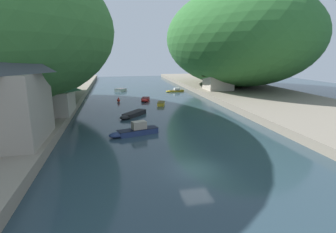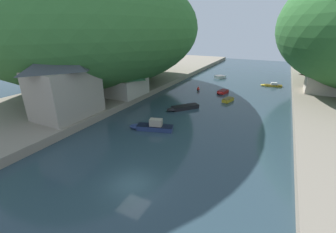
{
  "view_description": "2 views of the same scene",
  "coord_description": "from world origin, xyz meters",
  "px_view_note": "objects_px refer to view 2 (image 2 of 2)",
  "views": [
    {
      "loc": [
        -6.56,
        -19.65,
        9.65
      ],
      "look_at": [
        0.09,
        12.6,
        1.67
      ],
      "focal_mm": 28.0,
      "sensor_mm": 36.0,
      "label": 1
    },
    {
      "loc": [
        10.34,
        -13.29,
        13.12
      ],
      "look_at": [
        -2.48,
        12.05,
        1.9
      ],
      "focal_mm": 24.0,
      "sensor_mm": 36.0,
      "label": 2
    }
  ],
  "objects_px": {
    "boat_red_skiff": "(222,92)",
    "person_on_quay": "(71,113)",
    "boat_white_cruiser": "(151,126)",
    "channel_buoy_near": "(198,89)",
    "boathouse_shed": "(125,81)",
    "boat_moored_right": "(229,99)",
    "boat_yellow_tender": "(182,108)",
    "right_bank_cottage": "(323,81)",
    "waterfront_building": "(64,82)",
    "boat_navy_launch": "(221,77)",
    "boat_mid_channel": "(271,85)",
    "person_by_boathouse": "(56,119)"
  },
  "relations": [
    {
      "from": "boat_red_skiff",
      "to": "person_on_quay",
      "type": "xyz_separation_m",
      "value": [
        -14.74,
        -26.82,
        1.75
      ]
    },
    {
      "from": "boat_white_cruiser",
      "to": "channel_buoy_near",
      "type": "height_order",
      "value": "boat_white_cruiser"
    },
    {
      "from": "boathouse_shed",
      "to": "person_on_quay",
      "type": "bearing_deg",
      "value": -87.18
    },
    {
      "from": "channel_buoy_near",
      "to": "boat_moored_right",
      "type": "bearing_deg",
      "value": -31.28
    },
    {
      "from": "boat_yellow_tender",
      "to": "boat_white_cruiser",
      "type": "height_order",
      "value": "boat_white_cruiser"
    },
    {
      "from": "right_bank_cottage",
      "to": "boat_red_skiff",
      "type": "distance_m",
      "value": 19.48
    },
    {
      "from": "boathouse_shed",
      "to": "boat_red_skiff",
      "type": "height_order",
      "value": "boathouse_shed"
    },
    {
      "from": "waterfront_building",
      "to": "boat_white_cruiser",
      "type": "relative_size",
      "value": 1.56
    },
    {
      "from": "boat_moored_right",
      "to": "person_on_quay",
      "type": "height_order",
      "value": "person_on_quay"
    },
    {
      "from": "boat_moored_right",
      "to": "boat_navy_launch",
      "type": "height_order",
      "value": "boat_navy_launch"
    },
    {
      "from": "boat_mid_channel",
      "to": "boat_red_skiff",
      "type": "bearing_deg",
      "value": 133.21
    },
    {
      "from": "waterfront_building",
      "to": "boat_white_cruiser",
      "type": "bearing_deg",
      "value": 14.06
    },
    {
      "from": "person_on_quay",
      "to": "boat_white_cruiser",
      "type": "bearing_deg",
      "value": -87.05
    },
    {
      "from": "boat_red_skiff",
      "to": "boat_white_cruiser",
      "type": "height_order",
      "value": "boat_white_cruiser"
    },
    {
      "from": "waterfront_building",
      "to": "boat_mid_channel",
      "type": "relative_size",
      "value": 1.95
    },
    {
      "from": "boat_white_cruiser",
      "to": "person_by_boathouse",
      "type": "relative_size",
      "value": 3.7
    },
    {
      "from": "boat_red_skiff",
      "to": "person_by_boathouse",
      "type": "xyz_separation_m",
      "value": [
        -14.54,
        -29.38,
        1.75
      ]
    },
    {
      "from": "waterfront_building",
      "to": "boat_navy_launch",
      "type": "bearing_deg",
      "value": 73.92
    },
    {
      "from": "boathouse_shed",
      "to": "boat_moored_right",
      "type": "bearing_deg",
      "value": 25.47
    },
    {
      "from": "waterfront_building",
      "to": "boat_navy_launch",
      "type": "relative_size",
      "value": 2.63
    },
    {
      "from": "boathouse_shed",
      "to": "boat_red_skiff",
      "type": "bearing_deg",
      "value": 40.65
    },
    {
      "from": "boat_red_skiff",
      "to": "boat_moored_right",
      "type": "xyz_separation_m",
      "value": [
        2.52,
        -4.69,
        -0.01
      ]
    },
    {
      "from": "person_on_quay",
      "to": "boat_moored_right",
      "type": "bearing_deg",
      "value": -55.92
    },
    {
      "from": "right_bank_cottage",
      "to": "boat_navy_launch",
      "type": "height_order",
      "value": "right_bank_cottage"
    },
    {
      "from": "boat_yellow_tender",
      "to": "channel_buoy_near",
      "type": "bearing_deg",
      "value": -44.46
    },
    {
      "from": "boathouse_shed",
      "to": "person_on_quay",
      "type": "height_order",
      "value": "boathouse_shed"
    },
    {
      "from": "boat_navy_launch",
      "to": "person_by_boathouse",
      "type": "bearing_deg",
      "value": -63.4
    },
    {
      "from": "boat_mid_channel",
      "to": "boat_navy_launch",
      "type": "distance_m",
      "value": 13.9
    },
    {
      "from": "boathouse_shed",
      "to": "boat_moored_right",
      "type": "relative_size",
      "value": 2.27
    },
    {
      "from": "boat_yellow_tender",
      "to": "boat_moored_right",
      "type": "bearing_deg",
      "value": -87.8
    },
    {
      "from": "boat_white_cruiser",
      "to": "channel_buoy_near",
      "type": "relative_size",
      "value": 6.39
    },
    {
      "from": "right_bank_cottage",
      "to": "boat_navy_launch",
      "type": "xyz_separation_m",
      "value": [
        -22.65,
        9.87,
        -2.93
      ]
    },
    {
      "from": "waterfront_building",
      "to": "boat_white_cruiser",
      "type": "distance_m",
      "value": 13.78
    },
    {
      "from": "boat_yellow_tender",
      "to": "person_by_boathouse",
      "type": "bearing_deg",
      "value": 94.06
    },
    {
      "from": "boat_mid_channel",
      "to": "person_by_boathouse",
      "type": "xyz_separation_m",
      "value": [
        -23.52,
        -41.24,
        1.79
      ]
    },
    {
      "from": "boat_mid_channel",
      "to": "boat_white_cruiser",
      "type": "distance_m",
      "value": 37.04
    },
    {
      "from": "right_bank_cottage",
      "to": "boat_navy_launch",
      "type": "bearing_deg",
      "value": 156.46
    },
    {
      "from": "boat_moored_right",
      "to": "boat_mid_channel",
      "type": "distance_m",
      "value": 17.76
    },
    {
      "from": "boathouse_shed",
      "to": "boat_white_cruiser",
      "type": "bearing_deg",
      "value": -40.33
    },
    {
      "from": "boat_yellow_tender",
      "to": "boat_mid_channel",
      "type": "height_order",
      "value": "boat_mid_channel"
    },
    {
      "from": "channel_buoy_near",
      "to": "boat_white_cruiser",
      "type": "bearing_deg",
      "value": -86.76
    },
    {
      "from": "waterfront_building",
      "to": "boat_yellow_tender",
      "type": "relative_size",
      "value": 1.75
    },
    {
      "from": "right_bank_cottage",
      "to": "channel_buoy_near",
      "type": "height_order",
      "value": "right_bank_cottage"
    },
    {
      "from": "boat_white_cruiser",
      "to": "waterfront_building",
      "type": "bearing_deg",
      "value": 87.25
    },
    {
      "from": "boat_moored_right",
      "to": "boat_white_cruiser",
      "type": "relative_size",
      "value": 0.55
    },
    {
      "from": "right_bank_cottage",
      "to": "boat_red_skiff",
      "type": "xyz_separation_m",
      "value": [
        -18.31,
        -5.96,
        -2.97
      ]
    },
    {
      "from": "person_by_boathouse",
      "to": "boat_white_cruiser",
      "type": "bearing_deg",
      "value": -34.96
    },
    {
      "from": "boat_red_skiff",
      "to": "waterfront_building",
      "type": "bearing_deg",
      "value": 71.11
    },
    {
      "from": "boat_mid_channel",
      "to": "boat_white_cruiser",
      "type": "height_order",
      "value": "boat_white_cruiser"
    },
    {
      "from": "boat_navy_launch",
      "to": "boat_mid_channel",
      "type": "bearing_deg",
      "value": 22.72
    }
  ]
}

